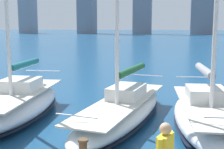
% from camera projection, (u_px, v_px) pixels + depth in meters
% --- Properties ---
extents(sailboat_grey, '(3.26, 8.04, 11.47)m').
position_uv_depth(sailboat_grey, '(207.00, 116.00, 12.37)').
color(sailboat_grey, white).
rests_on(sailboat_grey, ground).
extents(sailboat_forest, '(3.77, 9.68, 10.71)m').
position_uv_depth(sailboat_forest, '(123.00, 109.00, 13.77)').
color(sailboat_forest, white).
rests_on(sailboat_forest, ground).
extents(sailboat_teal, '(3.28, 8.09, 9.90)m').
position_uv_depth(sailboat_teal, '(18.00, 103.00, 14.44)').
color(sailboat_teal, white).
rests_on(sailboat_teal, ground).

